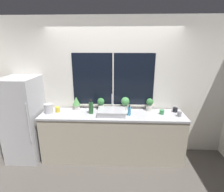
% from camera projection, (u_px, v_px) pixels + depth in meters
% --- Properties ---
extents(ground_plane, '(14.00, 14.00, 0.00)m').
position_uv_depth(ground_plane, '(112.00, 166.00, 3.27)').
color(ground_plane, '#4C4742').
extents(wall_back, '(8.00, 0.09, 2.70)m').
position_uv_depth(wall_back, '(113.00, 88.00, 3.49)').
color(wall_back, silver).
rests_on(wall_back, ground_plane).
extents(wall_left, '(0.06, 7.00, 2.70)m').
position_uv_depth(wall_left, '(24.00, 79.00, 4.42)').
color(wall_left, silver).
rests_on(wall_left, ground_plane).
extents(wall_right, '(0.06, 7.00, 2.70)m').
position_uv_depth(wall_right, '(209.00, 80.00, 4.23)').
color(wall_right, silver).
rests_on(wall_right, ground_plane).
extents(counter, '(2.69, 0.59, 0.94)m').
position_uv_depth(counter, '(112.00, 136.00, 3.41)').
color(counter, '#B2A893').
rests_on(counter, ground_plane).
extents(refrigerator, '(0.61, 0.73, 1.62)m').
position_uv_depth(refrigerator, '(25.00, 119.00, 3.37)').
color(refrigerator, '#B7B7BC').
rests_on(refrigerator, ground_plane).
extents(sink, '(0.51, 0.42, 0.33)m').
position_uv_depth(sink, '(112.00, 112.00, 3.25)').
color(sink, '#ADADB2').
rests_on(sink, counter).
extents(potted_plant_far_left, '(0.16, 0.16, 0.26)m').
position_uv_depth(potted_plant_far_left, '(76.00, 103.00, 3.47)').
color(potted_plant_far_left, silver).
rests_on(potted_plant_far_left, counter).
extents(potted_plant_center_left, '(0.14, 0.14, 0.24)m').
position_uv_depth(potted_plant_center_left, '(101.00, 103.00, 3.45)').
color(potted_plant_center_left, silver).
rests_on(potted_plant_center_left, counter).
extents(potted_plant_center_right, '(0.17, 0.17, 0.26)m').
position_uv_depth(potted_plant_center_right, '(125.00, 102.00, 3.42)').
color(potted_plant_center_right, silver).
rests_on(potted_plant_center_right, counter).
extents(potted_plant_far_right, '(0.13, 0.13, 0.25)m').
position_uv_depth(potted_plant_far_right, '(150.00, 104.00, 3.41)').
color(potted_plant_far_right, silver).
rests_on(potted_plant_far_right, counter).
extents(soap_bottle, '(0.06, 0.06, 0.20)m').
position_uv_depth(soap_bottle, '(129.00, 111.00, 3.19)').
color(soap_bottle, teal).
rests_on(soap_bottle, counter).
extents(bottle_tall, '(0.08, 0.08, 0.28)m').
position_uv_depth(bottle_tall, '(91.00, 108.00, 3.27)').
color(bottle_tall, '#235128').
rests_on(bottle_tall, counter).
extents(mug_black, '(0.09, 0.09, 0.09)m').
position_uv_depth(mug_black, '(175.00, 110.00, 3.36)').
color(mug_black, black).
rests_on(mug_black, counter).
extents(mug_yellow, '(0.09, 0.09, 0.10)m').
position_uv_depth(mug_yellow, '(58.00, 109.00, 3.36)').
color(mug_yellow, gold).
rests_on(mug_yellow, counter).
extents(mug_grey, '(0.07, 0.07, 0.10)m').
position_uv_depth(mug_grey, '(179.00, 114.00, 3.15)').
color(mug_grey, gray).
rests_on(mug_grey, counter).
extents(mug_green, '(0.08, 0.08, 0.08)m').
position_uv_depth(mug_green, '(162.00, 112.00, 3.26)').
color(mug_green, '#38844C').
rests_on(mug_green, counter).
extents(kettle, '(0.16, 0.16, 0.20)m').
position_uv_depth(kettle, '(49.00, 108.00, 3.30)').
color(kettle, '#B2B2B7').
rests_on(kettle, counter).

